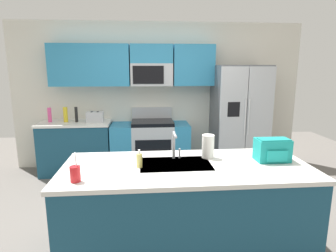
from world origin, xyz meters
name	(u,v)px	position (x,y,z in m)	size (l,w,h in m)	color
ground_plane	(169,222)	(0.00, 0.00, 0.00)	(9.00, 9.00, 0.00)	#66605B
kitchen_wall_unit	(151,87)	(-0.14, 2.08, 1.47)	(5.20, 0.43, 2.60)	silver
back_counter	(77,147)	(-1.46, 1.80, 0.45)	(1.20, 0.63, 0.90)	navy
range_oven	(151,146)	(-0.17, 1.80, 0.44)	(1.36, 0.61, 1.10)	#B7BABF
refrigerator	(239,119)	(1.39, 1.73, 0.93)	(0.90, 0.76, 1.85)	#4C4F54
island_counter	(186,208)	(0.11, -0.52, 0.45)	(2.35, 0.99, 0.90)	navy
toaster	(95,117)	(-1.11, 1.75, 0.99)	(0.28, 0.16, 0.18)	#B7BABF
pepper_mill	(76,114)	(-1.43, 1.80, 1.03)	(0.05, 0.05, 0.26)	black
bottle_pink	(50,115)	(-1.88, 1.83, 1.02)	(0.06, 0.06, 0.25)	#EA4C93
bottle_yellow	(65,115)	(-1.61, 1.81, 1.03)	(0.07, 0.07, 0.26)	yellow
sink_faucet	(175,143)	(0.02, -0.33, 1.07)	(0.08, 0.21, 0.28)	#B7BABF
drink_cup_red	(75,174)	(-0.84, -0.84, 0.97)	(0.08, 0.08, 0.25)	red
soap_dispenser	(139,160)	(-0.33, -0.54, 0.97)	(0.06, 0.06, 0.17)	#D8CC66
paper_towel_roll	(208,146)	(0.37, -0.31, 1.02)	(0.12, 0.12, 0.24)	white
backpack	(272,149)	(0.98, -0.47, 1.02)	(0.32, 0.22, 0.23)	teal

